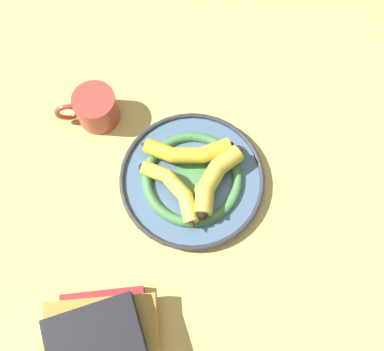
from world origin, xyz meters
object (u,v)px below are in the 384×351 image
at_px(banana_a, 215,178).
at_px(book_stack, 98,332).
at_px(coffee_mug, 95,108).
at_px(banana_c, 186,152).
at_px(decorative_bowl, 192,179).
at_px(banana_b, 174,190).

xyz_separation_m(banana_a, book_stack, (-0.35, -0.13, -0.01)).
height_order(banana_a, coffee_mug, coffee_mug).
distance_m(book_stack, coffee_mug, 0.47).
distance_m(banana_c, coffee_mug, 0.23).
xyz_separation_m(decorative_bowl, book_stack, (-0.31, -0.16, 0.03)).
height_order(banana_b, banana_c, banana_c).
bearing_deg(banana_c, coffee_mug, 151.12).
height_order(decorative_bowl, coffee_mug, coffee_mug).
relative_size(decorative_bowl, banana_a, 1.84).
height_order(decorative_bowl, banana_c, banana_c).
bearing_deg(banana_c, banana_b, -105.90).
relative_size(banana_c, coffee_mug, 1.32).
bearing_deg(decorative_bowl, book_stack, -152.51).
bearing_deg(decorative_bowl, banana_a, -44.84).
bearing_deg(banana_b, book_stack, 112.66).
height_order(banana_c, coffee_mug, coffee_mug).
relative_size(banana_a, banana_b, 0.94).
bearing_deg(coffee_mug, book_stack, 85.47).
relative_size(banana_a, banana_c, 0.96).
distance_m(banana_a, book_stack, 0.37).
bearing_deg(banana_a, book_stack, -6.99).
xyz_separation_m(banana_c, book_stack, (-0.33, -0.21, -0.00)).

